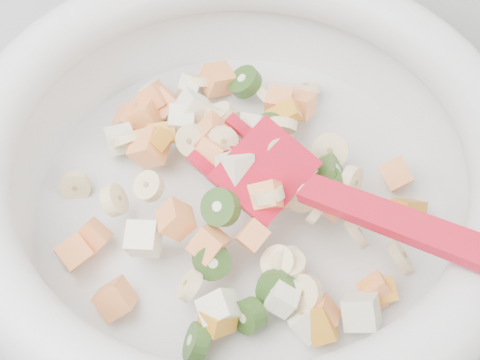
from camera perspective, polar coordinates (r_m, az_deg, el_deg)
The scene contains 1 object.
mixing_bowl at distance 0.48m, azimuth 0.02°, elevation 0.85°, with size 0.45×0.40×0.14m.
Camera 1 is at (0.06, 1.23, 1.34)m, focal length 50.00 mm.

